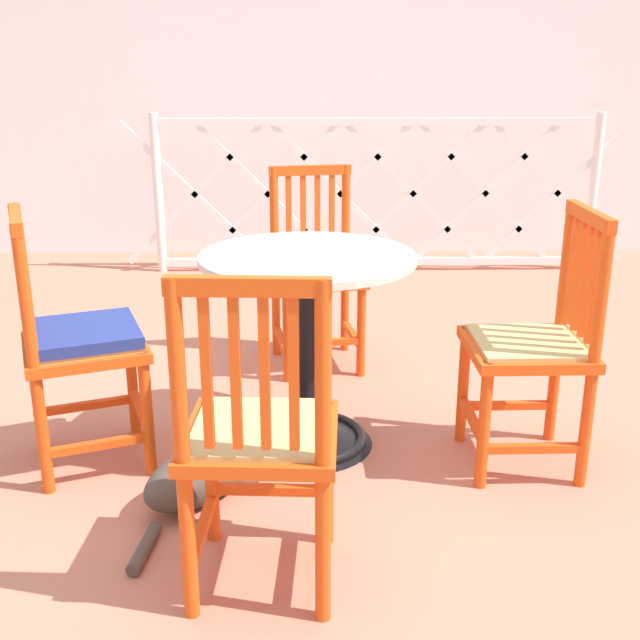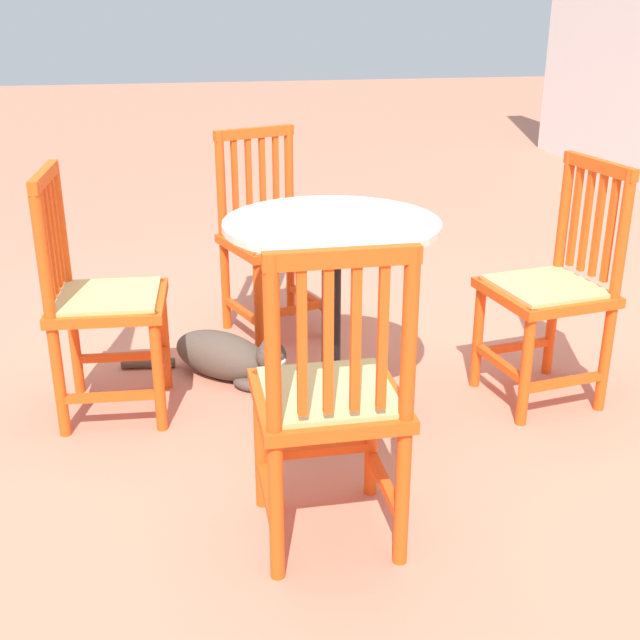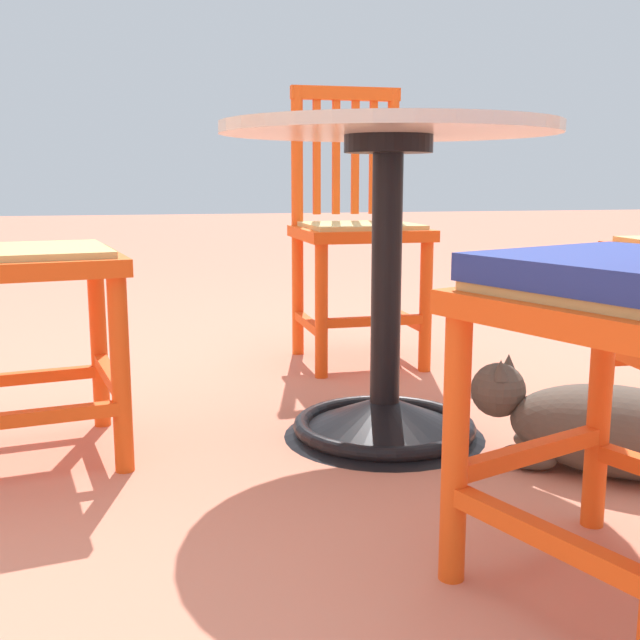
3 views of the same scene
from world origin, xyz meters
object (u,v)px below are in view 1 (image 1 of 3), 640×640
at_px(orange_chair_by_planter, 316,274).
at_px(orange_chair_near_fence, 534,348).
at_px(orange_chair_at_corner, 78,344).
at_px(cafe_table, 308,373).
at_px(orange_chair_facing_out, 259,441).
at_px(tabby_cat, 210,469).

bearing_deg(orange_chair_by_planter, orange_chair_near_fence, -53.08).
bearing_deg(orange_chair_near_fence, orange_chair_by_planter, 126.92).
relative_size(orange_chair_by_planter, orange_chair_at_corner, 1.00).
bearing_deg(cafe_table, orange_chair_by_planter, 87.22).
relative_size(orange_chair_at_corner, orange_chair_near_fence, 1.00).
bearing_deg(orange_chair_near_fence, orange_chair_facing_out, -143.69).
relative_size(orange_chair_near_fence, tabby_cat, 1.38).
xyz_separation_m(cafe_table, orange_chair_near_fence, (0.78, -0.15, 0.15)).
distance_m(orange_chair_at_corner, tabby_cat, 0.63).
bearing_deg(cafe_table, tabby_cat, -131.82).
bearing_deg(cafe_table, orange_chair_at_corner, -171.52).
height_order(orange_chair_facing_out, orange_chair_near_fence, same).
xyz_separation_m(cafe_table, orange_chair_facing_out, (-0.13, -0.82, 0.15)).
relative_size(orange_chair_by_planter, orange_chair_near_fence, 1.00).
xyz_separation_m(orange_chair_at_corner, tabby_cat, (0.47, -0.24, -0.35)).
height_order(cafe_table, tabby_cat, cafe_table).
relative_size(cafe_table, orange_chair_by_planter, 0.83).
distance_m(orange_chair_by_planter, orange_chair_at_corner, 1.26).
bearing_deg(tabby_cat, orange_chair_facing_out, -66.91).
bearing_deg(orange_chair_facing_out, orange_chair_at_corner, 133.34).
bearing_deg(orange_chair_at_corner, orange_chair_by_planter, 48.74).
bearing_deg(orange_chair_facing_out, orange_chair_by_planter, 84.10).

